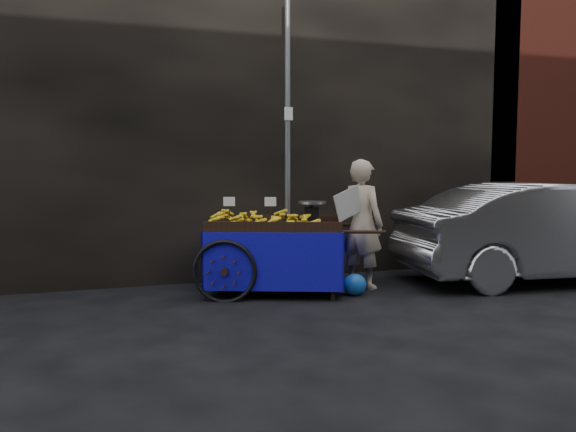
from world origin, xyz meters
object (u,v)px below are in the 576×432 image
object	(u,v)px
vendor	(362,224)
parked_car	(549,232)
plastic_bag	(355,285)
banana_cart	(271,232)

from	to	relation	value
vendor	parked_car	size ratio (longest dim) A/B	0.41
vendor	plastic_bag	size ratio (longest dim) A/B	5.63
vendor	plastic_bag	distance (m)	0.89
plastic_bag	parked_car	world-z (taller)	parked_car
banana_cart	vendor	xyz separation A→B (m)	(1.25, -0.13, 0.08)
banana_cart	vendor	bearing A→B (deg)	14.40
vendor	parked_car	xyz separation A→B (m)	(2.76, -0.45, -0.17)
banana_cart	parked_car	distance (m)	4.06
banana_cart	plastic_bag	bearing A→B (deg)	-8.81
plastic_bag	banana_cart	bearing A→B (deg)	150.86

